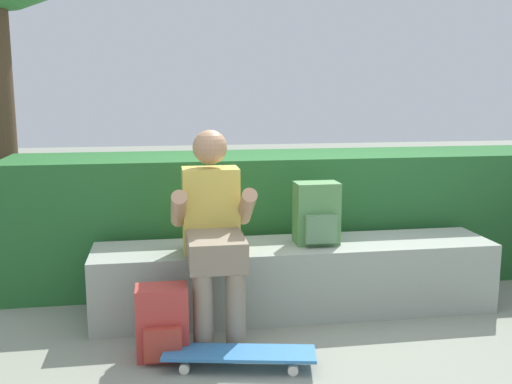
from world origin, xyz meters
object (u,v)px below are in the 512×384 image
Objects in this scene: bench_main at (295,278)px; person_skater at (213,225)px; backpack_on_ground at (162,324)px; backpack_on_bench at (317,214)px; skateboard_near_person at (239,354)px.

bench_main is 0.74m from person_skater.
backpack_on_ground is (-0.31, -0.32, -0.46)m from person_skater.
backpack_on_bench is at bearing 17.21° from person_skater.
person_skater reaches higher than bench_main.
backpack_on_ground is (-1.00, -0.54, -0.46)m from backpack_on_bench.
bench_main is at bearing 57.33° from skateboard_near_person.
backpack_on_bench reaches higher than bench_main.
person_skater is 3.02× the size of backpack_on_bench.
person_skater is 0.78m from skateboard_near_person.
person_skater is 3.02× the size of backpack_on_ground.
bench_main is 2.15× the size of person_skater.
skateboard_near_person is at bearing -122.67° from bench_main.
backpack_on_bench is (0.69, 0.21, -0.00)m from person_skater.
backpack_on_ground is at bearing 154.12° from skateboard_near_person.
bench_main reaches higher than skateboard_near_person.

